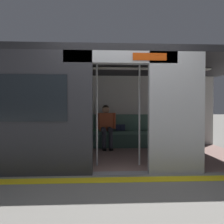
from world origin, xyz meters
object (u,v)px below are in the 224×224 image
object	(u,v)px
train_car	(113,93)
grab_pole_far	(139,113)
bench_seat	(113,135)
handbag	(120,127)
book	(94,130)
grab_pole_door	(97,113)
person_seated	(106,123)

from	to	relation	value
train_car	grab_pole_far	distance (m)	0.98
bench_seat	grab_pole_far	bearing A→B (deg)	102.68
handbag	book	world-z (taller)	handbag
train_car	bench_seat	bearing A→B (deg)	-93.03
handbag	bench_seat	bearing A→B (deg)	20.34
grab_pole_far	grab_pole_door	bearing A→B (deg)	0.39
person_seated	grab_pole_far	xyz separation A→B (m)	(-0.61, 1.78, 0.33)
bench_seat	train_car	bearing A→B (deg)	86.97
bench_seat	handbag	size ratio (longest dim) A/B	10.40
grab_pole_far	bench_seat	bearing A→B (deg)	-77.32
bench_seat	grab_pole_far	distance (m)	1.99
train_car	book	world-z (taller)	train_car
handbag	book	xyz separation A→B (m)	(0.76, 0.06, -0.07)
bench_seat	handbag	bearing A→B (deg)	-159.66
handbag	grab_pole_far	xyz separation A→B (m)	(-0.20, 1.91, 0.46)
grab_pole_far	train_car	bearing A→B (deg)	-57.77
train_car	person_seated	distance (m)	1.30
train_car	book	xyz separation A→B (m)	(0.49, -1.11, -0.97)
grab_pole_far	handbag	bearing A→B (deg)	-83.96
grab_pole_door	book	bearing A→B (deg)	-85.81
train_car	handbag	bearing A→B (deg)	-102.95
person_seated	book	bearing A→B (deg)	-11.80
bench_seat	grab_pole_door	bearing A→B (deg)	77.35
book	grab_pole_far	distance (m)	2.15
book	handbag	bearing A→B (deg)	173.04
bench_seat	book	distance (m)	0.56
bench_seat	grab_pole_far	size ratio (longest dim) A/B	1.33
train_car	handbag	distance (m)	1.50
person_seated	handbag	world-z (taller)	person_seated
train_car	person_seated	size ratio (longest dim) A/B	5.35
handbag	grab_pole_door	size ratio (longest dim) A/B	0.13
bench_seat	handbag	world-z (taller)	handbag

